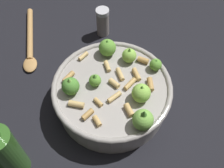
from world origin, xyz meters
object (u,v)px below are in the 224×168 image
cooking_pan (112,93)px  pepper_shaker (103,22)px  wooden_spoon (30,42)px  olive_oil_bottle (6,152)px

cooking_pan → pepper_shaker: (0.19, -0.14, -0.00)m
pepper_shaker → wooden_spoon: size_ratio=0.40×
pepper_shaker → olive_oil_bottle: olive_oil_bottle is taller
pepper_shaker → wooden_spoon: (0.11, 0.18, -0.03)m
cooking_pan → olive_oil_bottle: 0.25m
cooking_pan → olive_oil_bottle: size_ratio=1.37×
olive_oil_bottle → wooden_spoon: size_ratio=0.92×
cooking_pan → wooden_spoon: bearing=6.3°
cooking_pan → olive_oil_bottle: olive_oil_bottle is taller
cooking_pan → wooden_spoon: cooking_pan is taller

